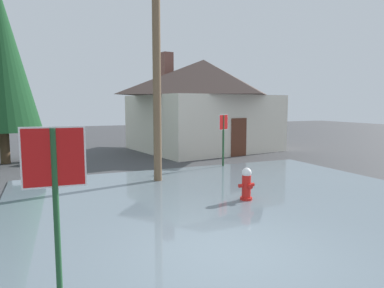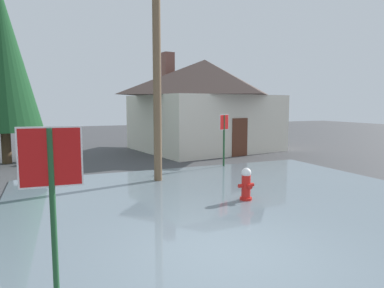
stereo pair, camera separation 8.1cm
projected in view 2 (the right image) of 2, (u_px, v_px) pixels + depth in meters
The scene contains 9 objects.
ground_plane at pixel (226, 258), 6.32m from camera, with size 80.00×80.00×0.10m, color #424244.
flood_puddle at pixel (243, 204), 9.45m from camera, with size 12.26×11.30×0.04m, color slate.
lane_stop_bar at pixel (276, 281), 5.37m from camera, with size 4.47×0.30×0.01m, color silver.
stop_sign_near at pixel (52, 178), 4.59m from camera, with size 0.81×0.08×2.44m.
fire_hydrant at pixel (246, 185), 9.75m from camera, with size 0.48×0.41×0.96m.
utility_pole at pixel (157, 44), 11.79m from camera, with size 1.60×0.28×9.18m.
stop_sign_far at pixel (224, 130), 14.98m from camera, with size 0.58×0.33×2.29m.
house at pixel (205, 103), 20.80m from camera, with size 8.96×8.27×5.76m.
pine_tree_tall_left at pixel (1, 55), 15.58m from camera, with size 3.34×3.34×8.35m.
Camera 2 is at (-2.91, -5.33, 2.72)m, focal length 32.58 mm.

